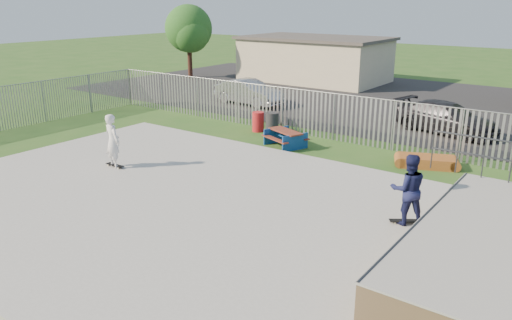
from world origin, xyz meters
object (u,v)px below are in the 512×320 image
Objects in this scene: picnic_table at (285,138)px; car_silver at (249,92)px; tree_left at (189,29)px; skater_navy at (408,189)px; trash_bin_red at (258,122)px; funbox at (426,162)px; car_dark at (446,118)px; trash_bin_grey at (272,123)px; skater_white at (113,141)px.

picnic_table is 0.46× the size of car_silver.
tree_left reaches higher than skater_navy.
trash_bin_red is at bearing 171.51° from picnic_table.
skater_navy reaches higher than picnic_table.
picnic_table is 20.40m from tree_left.
tree_left is at bearing 64.97° from car_silver.
trash_bin_red is at bearing 153.24° from funbox.
tree_left is 28.40m from skater_navy.
car_dark is at bearing 73.90° from picnic_table.
funbox is 7.89m from trash_bin_red.
tree_left is (-9.97, 5.70, 2.96)m from car_silver.
car_silver is 0.91× the size of car_dark.
trash_bin_grey is 0.18× the size of tree_left.
skater_navy is at bearing -124.25° from car_silver.
trash_bin_grey is 18.34m from tree_left.
funbox is at bearing 29.63° from picnic_table.
trash_bin_red is at bearing 179.43° from trash_bin_grey.
trash_bin_red is 0.92× the size of trash_bin_grey.
tree_left reaches higher than picnic_table.
funbox is 7.12m from trash_bin_grey.
trash_bin_grey is 10.25m from skater_navy.
picnic_table is at bearing -128.42° from car_silver.
tree_left reaches higher than trash_bin_grey.
car_silver is (-4.82, 4.66, 0.24)m from trash_bin_grey.
skater_navy reaches higher than trash_bin_grey.
car_silver is (-6.40, 6.00, 0.38)m from picnic_table.
skater_navy is (2.11, -10.68, 0.39)m from car_dark.
trash_bin_red is 0.47× the size of skater_white.
car_silver reaches higher than funbox.
car_silver is at bearing 158.07° from picnic_table.
skater_white is (-8.63, -6.93, 0.90)m from funbox.
trash_bin_red is at bearing 137.92° from car_dark.
trash_bin_red is at bearing -84.66° from skater_white.
skater_white reaches higher than funbox.
skater_white reaches higher than car_dark.
car_silver is 11.02m from car_dark.
car_dark is 21.94m from tree_left.
car_silver reaches higher than car_dark.
picnic_table is 1.04× the size of skater_white.
tree_left is (-21.88, 10.89, 3.49)m from funbox.
trash_bin_red is 10.90m from skater_navy.
skater_white is at bearing -95.85° from trash_bin_red.
skater_white is at bearing -164.14° from funbox.
funbox is at bearing -130.06° from skater_white.
skater_white is (-1.54, -7.45, 0.61)m from trash_bin_grey.
skater_white reaches higher than trash_bin_grey.
tree_left reaches higher than trash_bin_red.
trash_bin_red is 17.72m from tree_left.
car_dark is (-0.89, 5.25, 0.51)m from funbox.
picnic_table reaches higher than funbox.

